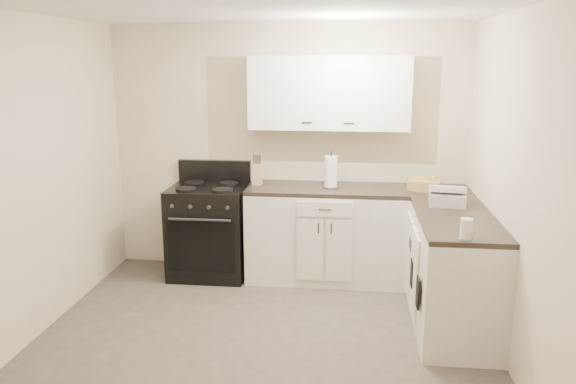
# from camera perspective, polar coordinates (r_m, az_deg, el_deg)

# --- Properties ---
(floor) EXTENTS (3.60, 3.60, 0.00)m
(floor) POSITION_cam_1_polar(r_m,az_deg,el_deg) (4.45, -2.85, -15.64)
(floor) COLOR #473F38
(floor) RESTS_ON ground
(ceiling) EXTENTS (3.60, 3.60, 0.00)m
(ceiling) POSITION_cam_1_polar(r_m,az_deg,el_deg) (3.91, -3.28, 18.37)
(ceiling) COLOR white
(ceiling) RESTS_ON wall_back
(wall_back) EXTENTS (3.60, 0.00, 3.60)m
(wall_back) POSITION_cam_1_polar(r_m,az_deg,el_deg) (5.75, -0.08, 4.26)
(wall_back) COLOR beige
(wall_back) RESTS_ON ground
(wall_right) EXTENTS (0.00, 3.60, 3.60)m
(wall_right) POSITION_cam_1_polar(r_m,az_deg,el_deg) (4.11, 22.54, -0.42)
(wall_right) COLOR beige
(wall_right) RESTS_ON ground
(wall_left) EXTENTS (0.00, 3.60, 3.60)m
(wall_left) POSITION_cam_1_polar(r_m,az_deg,el_deg) (4.65, -25.51, 0.79)
(wall_left) COLOR beige
(wall_left) RESTS_ON ground
(wall_front) EXTENTS (3.60, 0.00, 3.60)m
(wall_front) POSITION_cam_1_polar(r_m,az_deg,el_deg) (2.33, -10.49, -9.74)
(wall_front) COLOR beige
(wall_front) RESTS_ON ground
(base_cabinets_back) EXTENTS (1.55, 0.60, 0.90)m
(base_cabinets_back) POSITION_cam_1_polar(r_m,az_deg,el_deg) (5.61, 3.89, -4.40)
(base_cabinets_back) COLOR silver
(base_cabinets_back) RESTS_ON floor
(base_cabinets_right) EXTENTS (0.60, 1.90, 0.90)m
(base_cabinets_right) POSITION_cam_1_polar(r_m,az_deg,el_deg) (5.06, 15.87, -6.89)
(base_cabinets_right) COLOR silver
(base_cabinets_right) RESTS_ON floor
(countertop_back) EXTENTS (1.55, 0.60, 0.04)m
(countertop_back) POSITION_cam_1_polar(r_m,az_deg,el_deg) (5.49, 3.97, 0.28)
(countertop_back) COLOR black
(countertop_back) RESTS_ON base_cabinets_back
(countertop_right) EXTENTS (0.60, 1.90, 0.04)m
(countertop_right) POSITION_cam_1_polar(r_m,az_deg,el_deg) (4.92, 16.21, -1.74)
(countertop_right) COLOR black
(countertop_right) RESTS_ON base_cabinets_right
(upper_cabinets) EXTENTS (1.55, 0.30, 0.70)m
(upper_cabinets) POSITION_cam_1_polar(r_m,az_deg,el_deg) (5.51, 4.20, 10.00)
(upper_cabinets) COLOR white
(upper_cabinets) RESTS_ON wall_back
(stove) EXTENTS (0.76, 0.65, 0.92)m
(stove) POSITION_cam_1_polar(r_m,az_deg,el_deg) (5.76, -7.98, -3.95)
(stove) COLOR black
(stove) RESTS_ON floor
(knife_block) EXTENTS (0.10, 0.09, 0.21)m
(knife_block) POSITION_cam_1_polar(r_m,az_deg,el_deg) (5.57, -3.15, 1.80)
(knife_block) COLOR tan
(knife_block) RESTS_ON countertop_back
(paper_towel) EXTENTS (0.13, 0.13, 0.31)m
(paper_towel) POSITION_cam_1_polar(r_m,az_deg,el_deg) (5.45, 4.39, 2.05)
(paper_towel) COLOR white
(paper_towel) RESTS_ON countertop_back
(soap_bottle) EXTENTS (0.07, 0.07, 0.16)m
(soap_bottle) POSITION_cam_1_polar(r_m,az_deg,el_deg) (5.44, 4.40, 1.21)
(soap_bottle) COLOR green
(soap_bottle) RESTS_ON countertop_back
(wicker_basket) EXTENTS (0.35, 0.29, 0.10)m
(wicker_basket) POSITION_cam_1_polar(r_m,az_deg,el_deg) (5.49, 13.74, 0.67)
(wicker_basket) COLOR #A7864F
(wicker_basket) RESTS_ON countertop_right
(countertop_grill) EXTENTS (0.32, 0.31, 0.11)m
(countertop_grill) POSITION_cam_1_polar(r_m,az_deg,el_deg) (4.99, 15.84, -0.65)
(countertop_grill) COLOR silver
(countertop_grill) RESTS_ON countertop_right
(glass_jar) EXTENTS (0.11, 0.11, 0.14)m
(glass_jar) POSITION_cam_1_polar(r_m,az_deg,el_deg) (4.09, 17.66, -3.56)
(glass_jar) COLOR silver
(glass_jar) RESTS_ON countertop_right
(oven_mitt_near) EXTENTS (0.02, 0.13, 0.23)m
(oven_mitt_near) POSITION_cam_1_polar(r_m,az_deg,el_deg) (4.38, 13.07, -9.94)
(oven_mitt_near) COLOR black
(oven_mitt_near) RESTS_ON base_cabinets_right
(oven_mitt_far) EXTENTS (0.02, 0.13, 0.22)m
(oven_mitt_far) POSITION_cam_1_polar(r_m,az_deg,el_deg) (4.79, 12.49, -8.06)
(oven_mitt_far) COLOR black
(oven_mitt_far) RESTS_ON base_cabinets_right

